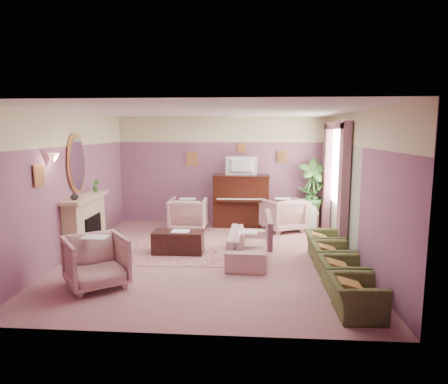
# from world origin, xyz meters

# --- Properties ---
(floor) EXTENTS (5.50, 6.00, 0.01)m
(floor) POSITION_xyz_m (0.00, 0.00, 0.00)
(floor) COLOR #A16B6E
(floor) RESTS_ON ground
(ceiling) EXTENTS (5.50, 6.00, 0.01)m
(ceiling) POSITION_xyz_m (0.00, 0.00, 2.80)
(ceiling) COLOR white
(ceiling) RESTS_ON wall_back
(wall_back) EXTENTS (5.50, 0.02, 2.80)m
(wall_back) POSITION_xyz_m (0.00, 3.00, 1.40)
(wall_back) COLOR #745075
(wall_back) RESTS_ON floor
(wall_front) EXTENTS (5.50, 0.02, 2.80)m
(wall_front) POSITION_xyz_m (0.00, -3.00, 1.40)
(wall_front) COLOR #745075
(wall_front) RESTS_ON floor
(wall_left) EXTENTS (0.02, 6.00, 2.80)m
(wall_left) POSITION_xyz_m (-2.75, 0.00, 1.40)
(wall_left) COLOR #745075
(wall_left) RESTS_ON floor
(wall_right) EXTENTS (0.02, 6.00, 2.80)m
(wall_right) POSITION_xyz_m (2.75, 0.00, 1.40)
(wall_right) COLOR #745075
(wall_right) RESTS_ON floor
(picture_rail_band) EXTENTS (5.50, 0.01, 0.65)m
(picture_rail_band) POSITION_xyz_m (0.00, 2.99, 2.47)
(picture_rail_band) COLOR beige
(picture_rail_band) RESTS_ON wall_back
(stripe_panel) EXTENTS (0.01, 3.00, 2.15)m
(stripe_panel) POSITION_xyz_m (2.73, 1.30, 1.07)
(stripe_panel) COLOR #A5AF93
(stripe_panel) RESTS_ON wall_right
(fireplace_surround) EXTENTS (0.30, 1.40, 1.10)m
(fireplace_surround) POSITION_xyz_m (-2.59, 0.20, 0.55)
(fireplace_surround) COLOR #CAB282
(fireplace_surround) RESTS_ON floor
(fireplace_inset) EXTENTS (0.18, 0.72, 0.68)m
(fireplace_inset) POSITION_xyz_m (-2.49, 0.20, 0.40)
(fireplace_inset) COLOR black
(fireplace_inset) RESTS_ON floor
(fire_ember) EXTENTS (0.06, 0.54, 0.10)m
(fire_ember) POSITION_xyz_m (-2.45, 0.20, 0.22)
(fire_ember) COLOR #FF5A14
(fire_ember) RESTS_ON floor
(mantel_shelf) EXTENTS (0.40, 1.55, 0.07)m
(mantel_shelf) POSITION_xyz_m (-2.56, 0.20, 1.12)
(mantel_shelf) COLOR #CAB282
(mantel_shelf) RESTS_ON fireplace_surround
(hearth) EXTENTS (0.55, 1.50, 0.02)m
(hearth) POSITION_xyz_m (-2.39, 0.20, 0.01)
(hearth) COLOR #CAB282
(hearth) RESTS_ON floor
(mirror_frame) EXTENTS (0.04, 0.72, 1.20)m
(mirror_frame) POSITION_xyz_m (-2.70, 0.20, 1.80)
(mirror_frame) COLOR #DD9F57
(mirror_frame) RESTS_ON wall_left
(mirror_glass) EXTENTS (0.01, 0.60, 1.06)m
(mirror_glass) POSITION_xyz_m (-2.67, 0.20, 1.80)
(mirror_glass) COLOR silver
(mirror_glass) RESTS_ON wall_left
(sconce_shade) EXTENTS (0.20, 0.20, 0.16)m
(sconce_shade) POSITION_xyz_m (-2.62, -0.85, 1.98)
(sconce_shade) COLOR #FFBA9C
(sconce_shade) RESTS_ON wall_left
(piano) EXTENTS (1.40, 0.60, 1.30)m
(piano) POSITION_xyz_m (0.50, 2.68, 0.65)
(piano) COLOR black
(piano) RESTS_ON floor
(piano_keyshelf) EXTENTS (1.30, 0.12, 0.06)m
(piano_keyshelf) POSITION_xyz_m (0.50, 2.33, 0.72)
(piano_keyshelf) COLOR black
(piano_keyshelf) RESTS_ON piano
(piano_keys) EXTENTS (1.20, 0.08, 0.02)m
(piano_keys) POSITION_xyz_m (0.50, 2.33, 0.76)
(piano_keys) COLOR white
(piano_keys) RESTS_ON piano
(piano_top) EXTENTS (1.45, 0.65, 0.04)m
(piano_top) POSITION_xyz_m (0.50, 2.68, 1.31)
(piano_top) COLOR black
(piano_top) RESTS_ON piano
(television) EXTENTS (0.80, 0.12, 0.48)m
(television) POSITION_xyz_m (0.50, 2.63, 1.60)
(television) COLOR black
(television) RESTS_ON piano
(print_back_left) EXTENTS (0.30, 0.03, 0.38)m
(print_back_left) POSITION_xyz_m (-0.80, 2.96, 1.72)
(print_back_left) COLOR #DD9F57
(print_back_left) RESTS_ON wall_back
(print_back_right) EXTENTS (0.26, 0.03, 0.34)m
(print_back_right) POSITION_xyz_m (1.55, 2.96, 1.78)
(print_back_right) COLOR #DD9F57
(print_back_right) RESTS_ON wall_back
(print_back_mid) EXTENTS (0.22, 0.03, 0.26)m
(print_back_mid) POSITION_xyz_m (0.50, 2.96, 2.00)
(print_back_mid) COLOR #DD9F57
(print_back_mid) RESTS_ON wall_back
(print_left_wall) EXTENTS (0.03, 0.28, 0.36)m
(print_left_wall) POSITION_xyz_m (-2.71, -1.20, 1.72)
(print_left_wall) COLOR #DD9F57
(print_left_wall) RESTS_ON wall_left
(window_blind) EXTENTS (0.03, 1.40, 1.80)m
(window_blind) POSITION_xyz_m (2.70, 1.55, 1.70)
(window_blind) COLOR beige
(window_blind) RESTS_ON wall_right
(curtain_left) EXTENTS (0.16, 0.34, 2.60)m
(curtain_left) POSITION_xyz_m (2.62, 0.63, 1.30)
(curtain_left) COLOR #8D5A64
(curtain_left) RESTS_ON floor
(curtain_right) EXTENTS (0.16, 0.34, 2.60)m
(curtain_right) POSITION_xyz_m (2.62, 2.47, 1.30)
(curtain_right) COLOR #8D5A64
(curtain_right) RESTS_ON floor
(pelmet) EXTENTS (0.16, 2.20, 0.16)m
(pelmet) POSITION_xyz_m (2.62, 1.55, 2.56)
(pelmet) COLOR #8D5A64
(pelmet) RESTS_ON wall_right
(mantel_plant) EXTENTS (0.16, 0.16, 0.28)m
(mantel_plant) POSITION_xyz_m (-2.55, 0.75, 1.29)
(mantel_plant) COLOR #3D7731
(mantel_plant) RESTS_ON mantel_shelf
(mantel_vase) EXTENTS (0.16, 0.16, 0.16)m
(mantel_vase) POSITION_xyz_m (-2.55, -0.30, 1.23)
(mantel_vase) COLOR beige
(mantel_vase) RESTS_ON mantel_shelf
(area_rug) EXTENTS (2.55, 1.87, 0.01)m
(area_rug) POSITION_xyz_m (-0.55, 0.29, 0.01)
(area_rug) COLOR #AD7071
(area_rug) RESTS_ON floor
(coffee_table) EXTENTS (1.00, 0.51, 0.45)m
(coffee_table) POSITION_xyz_m (-0.69, 0.22, 0.23)
(coffee_table) COLOR black
(coffee_table) RESTS_ON floor
(table_paper) EXTENTS (0.35, 0.28, 0.01)m
(table_paper) POSITION_xyz_m (-0.64, 0.22, 0.46)
(table_paper) COLOR white
(table_paper) RESTS_ON coffee_table
(sofa) EXTENTS (0.61, 1.82, 0.74)m
(sofa) POSITION_xyz_m (0.71, -0.04, 0.37)
(sofa) COLOR tan
(sofa) RESTS_ON floor
(sofa_throw) EXTENTS (0.09, 1.38, 0.51)m
(sofa_throw) POSITION_xyz_m (1.11, -0.04, 0.60)
(sofa_throw) COLOR #8D5A64
(sofa_throw) RESTS_ON sofa
(floral_armchair_left) EXTENTS (0.87, 0.87, 0.90)m
(floral_armchair_left) POSITION_xyz_m (-0.78, 2.04, 0.45)
(floral_armchair_left) COLOR tan
(floral_armchair_left) RESTS_ON floor
(floral_armchair_right) EXTENTS (0.87, 0.87, 0.90)m
(floral_armchair_right) POSITION_xyz_m (1.53, 2.24, 0.45)
(floral_armchair_right) COLOR tan
(floral_armchair_right) RESTS_ON floor
(floral_armchair_front) EXTENTS (0.87, 0.87, 0.90)m
(floral_armchair_front) POSITION_xyz_m (-1.65, -1.60, 0.45)
(floral_armchair_front) COLOR tan
(floral_armchair_front) RESTS_ON floor
(olive_chair_a) EXTENTS (0.54, 0.77, 0.67)m
(olive_chair_a) POSITION_xyz_m (2.18, -2.33, 0.33)
(olive_chair_a) COLOR #4C572A
(olive_chair_a) RESTS_ON floor
(olive_chair_b) EXTENTS (0.54, 0.77, 0.67)m
(olive_chair_b) POSITION_xyz_m (2.18, -1.51, 0.33)
(olive_chair_b) COLOR #4C572A
(olive_chair_b) RESTS_ON floor
(olive_chair_c) EXTENTS (0.54, 0.77, 0.67)m
(olive_chair_c) POSITION_xyz_m (2.18, -0.69, 0.33)
(olive_chair_c) COLOR #4C572A
(olive_chair_c) RESTS_ON floor
(olive_chair_d) EXTENTS (0.54, 0.77, 0.67)m
(olive_chair_d) POSITION_xyz_m (2.18, 0.13, 0.33)
(olive_chair_d) COLOR #4C572A
(olive_chair_d) RESTS_ON floor
(side_table) EXTENTS (0.52, 0.52, 0.70)m
(side_table) POSITION_xyz_m (2.23, 2.64, 0.35)
(side_table) COLOR white
(side_table) RESTS_ON floor
(side_plant_big) EXTENTS (0.30, 0.30, 0.34)m
(side_plant_big) POSITION_xyz_m (2.23, 2.64, 0.87)
(side_plant_big) COLOR #3D7731
(side_plant_big) RESTS_ON side_table
(side_plant_small) EXTENTS (0.16, 0.16, 0.28)m
(side_plant_small) POSITION_xyz_m (2.35, 2.54, 0.84)
(side_plant_small) COLOR #3D7731
(side_plant_small) RESTS_ON side_table
(palm_pot) EXTENTS (0.34, 0.34, 0.34)m
(palm_pot) POSITION_xyz_m (2.30, 2.58, 0.17)
(palm_pot) COLOR #A5614A
(palm_pot) RESTS_ON floor
(palm_plant) EXTENTS (0.76, 0.76, 1.44)m
(palm_plant) POSITION_xyz_m (2.30, 2.58, 1.06)
(palm_plant) COLOR #3D7731
(palm_plant) RESTS_ON palm_pot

